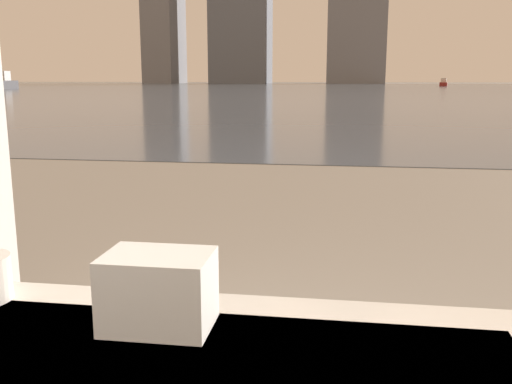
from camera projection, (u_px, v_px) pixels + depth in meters
towel_stack at (159, 291)px, 1.20m from camera, size 0.22×0.16×0.16m
harbor_water at (340, 88)px, 60.61m from camera, size 180.00×110.00×0.01m
harbor_boat_2 at (2, 83)px, 57.41m from camera, size 2.62×5.00×1.79m
harbor_boat_4 at (444, 83)px, 79.08m from camera, size 1.51×3.03×1.08m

